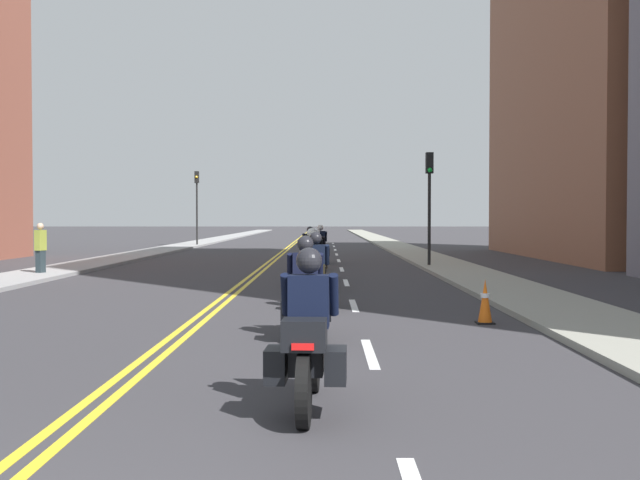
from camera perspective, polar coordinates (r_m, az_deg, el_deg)
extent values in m
plane|color=#343336|center=(50.98, -2.29, -0.54)|extent=(264.00, 264.00, 0.00)
cube|color=gray|center=(51.79, -10.15, -0.47)|extent=(2.28, 144.00, 0.12)
cube|color=gray|center=(51.15, 5.67, -0.47)|extent=(2.28, 144.00, 0.12)
cube|color=yellow|center=(50.99, -2.43, -0.54)|extent=(0.12, 132.00, 0.01)
cube|color=yellow|center=(50.98, -2.16, -0.54)|extent=(0.12, 132.00, 0.01)
cube|color=silver|center=(11.07, 3.65, -8.25)|extent=(0.14, 2.40, 0.01)
cube|color=silver|center=(17.01, 2.48, -4.80)|extent=(0.14, 2.40, 0.01)
cube|color=silver|center=(22.98, 1.92, -3.13)|extent=(0.14, 2.40, 0.01)
cube|color=silver|center=(28.96, 1.59, -2.16)|extent=(0.14, 2.40, 0.01)
cube|color=silver|center=(34.95, 1.38, -1.51)|extent=(0.14, 2.40, 0.01)
cube|color=silver|center=(40.94, 1.23, -1.06)|extent=(0.14, 2.40, 0.01)
cube|color=silver|center=(46.94, 1.11, -0.72)|extent=(0.14, 2.40, 0.01)
cube|color=silver|center=(52.93, 1.03, -0.46)|extent=(0.14, 2.40, 0.01)
cube|color=silver|center=(58.93, 0.96, -0.25)|extent=(0.14, 2.40, 0.01)
cube|color=brown|center=(40.64, 20.49, 11.87)|extent=(7.40, 19.70, 18.44)
cylinder|color=black|center=(8.61, -0.47, -8.82)|extent=(0.14, 0.68, 0.68)
cylinder|color=black|center=(7.15, -1.20, -10.99)|extent=(0.14, 0.68, 0.68)
cube|color=silver|center=(8.56, -0.47, -6.46)|extent=(0.15, 0.33, 0.04)
cube|color=black|center=(7.83, -0.80, -7.80)|extent=(0.37, 1.15, 0.40)
cube|color=black|center=(7.13, -1.16, -6.94)|extent=(0.42, 0.38, 0.28)
cube|color=red|center=(6.95, -1.27, -7.82)|extent=(0.20, 0.04, 0.06)
cube|color=black|center=(7.43, -3.21, -9.10)|extent=(0.22, 0.45, 0.32)
cube|color=black|center=(7.39, 1.16, -9.15)|extent=(0.22, 0.45, 0.32)
cube|color=#B2C1CC|center=(8.25, -0.58, -4.65)|extent=(0.37, 0.14, 0.36)
cube|color=black|center=(7.72, -0.83, -4.49)|extent=(0.41, 0.28, 0.52)
cylinder|color=black|center=(7.88, -2.50, -4.00)|extent=(0.11, 0.29, 0.45)
cylinder|color=black|center=(7.85, 1.00, -4.02)|extent=(0.11, 0.29, 0.45)
sphere|color=black|center=(7.71, -0.81, -1.52)|extent=(0.26, 0.26, 0.26)
cylinder|color=black|center=(13.20, -1.13, -5.26)|extent=(0.13, 0.65, 0.64)
cylinder|color=black|center=(11.63, -1.04, -6.19)|extent=(0.13, 0.65, 0.64)
cube|color=silver|center=(13.16, -1.13, -3.79)|extent=(0.15, 0.33, 0.04)
cube|color=black|center=(12.38, -1.09, -4.41)|extent=(0.36, 1.21, 0.40)
cube|color=black|center=(11.65, -1.04, -3.70)|extent=(0.41, 0.37, 0.28)
cube|color=red|center=(11.47, -1.03, -4.19)|extent=(0.20, 0.04, 0.06)
cube|color=black|center=(11.92, -2.41, -5.13)|extent=(0.22, 0.45, 0.32)
cube|color=black|center=(11.93, 0.29, -5.12)|extent=(0.22, 0.45, 0.32)
cube|color=#B2C1CC|center=(12.85, -1.12, -2.49)|extent=(0.36, 0.14, 0.36)
cube|color=black|center=(12.29, -1.09, -2.22)|extent=(0.41, 0.27, 0.55)
cylinder|color=black|center=(12.44, -2.20, -1.95)|extent=(0.11, 0.28, 0.45)
cylinder|color=black|center=(12.44, 0.01, -1.95)|extent=(0.11, 0.28, 0.45)
sphere|color=black|center=(12.30, -1.09, -0.28)|extent=(0.26, 0.26, 0.26)
cylinder|color=black|center=(17.22, -0.28, -3.64)|extent=(0.13, 0.65, 0.65)
cylinder|color=black|center=(15.67, -0.38, -4.16)|extent=(0.13, 0.65, 0.65)
cube|color=silver|center=(17.19, -0.28, -2.49)|extent=(0.14, 0.32, 0.04)
cube|color=black|center=(16.42, -0.32, -2.92)|extent=(0.33, 1.18, 0.40)
cube|color=black|center=(15.71, -0.37, -2.32)|extent=(0.40, 0.36, 0.28)
cube|color=red|center=(15.52, -0.38, -2.66)|extent=(0.20, 0.03, 0.06)
cube|color=black|center=(15.97, -1.36, -3.40)|extent=(0.20, 0.44, 0.32)
cube|color=black|center=(15.96, 0.65, -3.41)|extent=(0.20, 0.44, 0.32)
cube|color=#B2C1CC|center=(16.89, -0.29, -1.50)|extent=(0.36, 0.12, 0.36)
cube|color=black|center=(16.34, -0.33, -1.29)|extent=(0.40, 0.26, 0.54)
cylinder|color=black|center=(16.49, -1.15, -1.09)|extent=(0.10, 0.28, 0.45)
cylinder|color=black|center=(16.48, 0.52, -1.09)|extent=(0.10, 0.28, 0.45)
sphere|color=black|center=(16.35, -0.33, 0.15)|extent=(0.26, 0.26, 0.26)
cylinder|color=black|center=(21.24, -0.50, -2.64)|extent=(0.16, 0.66, 0.66)
cylinder|color=black|center=(19.75, -0.71, -2.96)|extent=(0.16, 0.66, 0.66)
cube|color=silver|center=(21.22, -0.50, -1.71)|extent=(0.15, 0.32, 0.04)
cube|color=black|center=(20.48, -0.60, -2.02)|extent=(0.36, 1.15, 0.40)
cube|color=black|center=(19.79, -0.70, -1.50)|extent=(0.41, 0.37, 0.28)
cube|color=red|center=(19.60, -0.73, -1.77)|extent=(0.20, 0.04, 0.06)
cube|color=black|center=(20.05, -1.47, -2.38)|extent=(0.21, 0.45, 0.32)
cube|color=black|center=(20.02, 0.14, -2.39)|extent=(0.21, 0.45, 0.32)
cube|color=#B2C1CC|center=(20.94, -0.54, -0.90)|extent=(0.36, 0.13, 0.36)
cube|color=black|center=(20.40, -0.61, -0.67)|extent=(0.41, 0.27, 0.57)
cylinder|color=black|center=(20.56, -1.26, -0.52)|extent=(0.11, 0.28, 0.45)
cylinder|color=black|center=(20.54, 0.08, -0.52)|extent=(0.11, 0.28, 0.45)
sphere|color=white|center=(20.42, -0.61, 0.52)|extent=(0.26, 0.26, 0.26)
cylinder|color=black|center=(25.26, -0.18, -1.98)|extent=(0.15, 0.65, 0.65)
cylinder|color=black|center=(23.75, -0.43, -2.20)|extent=(0.15, 0.65, 0.65)
cube|color=silver|center=(25.24, -0.18, -1.20)|extent=(0.16, 0.33, 0.04)
cube|color=black|center=(24.49, -0.31, -1.43)|extent=(0.39, 1.17, 0.40)
cube|color=black|center=(23.80, -0.42, -0.99)|extent=(0.42, 0.38, 0.28)
cube|color=red|center=(23.62, -0.45, -1.21)|extent=(0.20, 0.04, 0.06)
cube|color=black|center=(24.07, -1.05, -1.73)|extent=(0.23, 0.45, 0.32)
cube|color=black|center=(24.03, 0.28, -1.73)|extent=(0.23, 0.45, 0.32)
cube|color=#B2C1CC|center=(24.96, -0.23, -0.50)|extent=(0.37, 0.14, 0.36)
cube|color=black|center=(24.42, -0.31, -0.37)|extent=(0.41, 0.28, 0.52)
cylinder|color=black|center=(24.59, -0.85, -0.24)|extent=(0.12, 0.29, 0.45)
cylinder|color=black|center=(24.55, 0.27, -0.24)|extent=(0.12, 0.29, 0.45)
sphere|color=white|center=(24.44, -0.31, 0.57)|extent=(0.26, 0.26, 0.26)
cylinder|color=black|center=(29.67, -0.79, -1.45)|extent=(0.14, 0.65, 0.65)
cylinder|color=black|center=(28.04, -0.66, -1.62)|extent=(0.14, 0.65, 0.65)
cube|color=silver|center=(29.66, -0.79, -0.78)|extent=(0.16, 0.33, 0.04)
cube|color=black|center=(28.84, -0.73, -0.98)|extent=(0.39, 1.26, 0.40)
cube|color=black|center=(28.10, -0.67, -0.60)|extent=(0.42, 0.38, 0.28)
cube|color=red|center=(27.91, -0.65, -0.77)|extent=(0.20, 0.04, 0.06)
cube|color=black|center=(28.35, -1.25, -1.22)|extent=(0.22, 0.45, 0.32)
cube|color=black|center=(28.37, -0.12, -1.22)|extent=(0.22, 0.45, 0.32)
cube|color=#B2C1CC|center=(29.35, -0.77, -0.19)|extent=(0.37, 0.14, 0.36)
cube|color=black|center=(28.78, -0.72, -0.06)|extent=(0.41, 0.28, 0.53)
cylinder|color=black|center=(28.92, -1.21, 0.05)|extent=(0.12, 0.29, 0.45)
cylinder|color=black|center=(28.94, -0.26, 0.05)|extent=(0.12, 0.29, 0.45)
sphere|color=black|center=(28.80, -0.73, 0.75)|extent=(0.26, 0.26, 0.26)
cylinder|color=black|center=(33.71, -0.01, -1.10)|extent=(0.16, 0.64, 0.63)
cylinder|color=black|center=(32.20, 0.05, -1.22)|extent=(0.16, 0.64, 0.63)
cube|color=silver|center=(33.70, -0.01, -0.53)|extent=(0.15, 0.32, 0.04)
cube|color=black|center=(32.94, 0.02, -0.67)|extent=(0.35, 1.16, 0.40)
cube|color=black|center=(32.25, 0.05, -0.33)|extent=(0.41, 0.37, 0.28)
cube|color=red|center=(32.07, 0.06, -0.48)|extent=(0.20, 0.04, 0.06)
cube|color=black|center=(32.49, -0.46, -0.88)|extent=(0.21, 0.45, 0.32)
cube|color=black|center=(32.50, 0.53, -0.88)|extent=(0.21, 0.45, 0.32)
cube|color=#B2C1CC|center=(33.42, 0.00, 0.01)|extent=(0.36, 0.13, 0.36)
cube|color=black|center=(32.88, 0.02, 0.17)|extent=(0.41, 0.27, 0.57)
cylinder|color=black|center=(33.02, -0.40, 0.26)|extent=(0.11, 0.28, 0.45)
cylinder|color=black|center=(33.03, 0.43, 0.26)|extent=(0.11, 0.28, 0.45)
sphere|color=white|center=(32.90, 0.02, 0.91)|extent=(0.26, 0.26, 0.26)
cube|color=black|center=(14.41, 11.98, -5.95)|extent=(0.32, 0.32, 0.03)
cone|color=orange|center=(14.36, 11.99, -4.35)|extent=(0.25, 0.25, 0.77)
cylinder|color=white|center=(14.35, 11.99, -3.99)|extent=(0.17, 0.17, 0.08)
cylinder|color=black|center=(30.09, 8.00, 1.46)|extent=(0.12, 0.12, 3.67)
cube|color=black|center=(30.17, 8.02, 5.61)|extent=(0.28, 0.28, 0.80)
sphere|color=green|center=(30.00, 8.05, 5.09)|extent=(0.18, 0.18, 0.18)
cylinder|color=black|center=(53.62, -9.00, 1.87)|extent=(0.12, 0.12, 4.35)
cube|color=black|center=(53.69, -9.01, 4.57)|extent=(0.28, 0.28, 0.80)
sphere|color=yellow|center=(53.54, -9.03, 4.57)|extent=(0.18, 0.18, 0.18)
cube|color=#222E33|center=(27.09, -19.77, -1.62)|extent=(0.27, 0.33, 0.85)
cube|color=olive|center=(27.06, -19.78, -0.01)|extent=(0.32, 0.41, 0.67)
sphere|color=tan|center=(27.05, -19.79, 0.95)|extent=(0.22, 0.22, 0.22)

